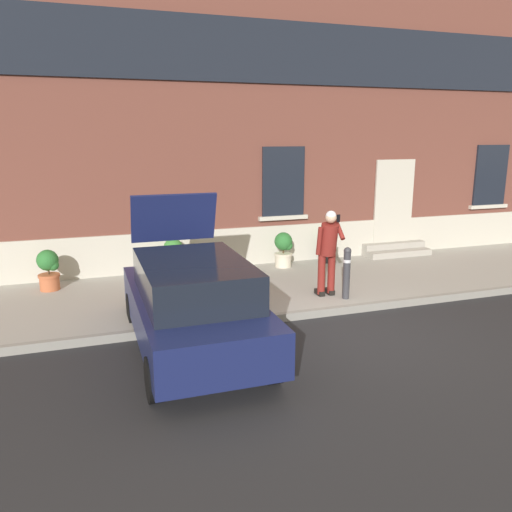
% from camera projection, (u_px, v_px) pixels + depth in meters
% --- Properties ---
extents(ground_plane, '(80.00, 80.00, 0.00)m').
position_uv_depth(ground_plane, '(345.00, 334.00, 8.76)').
color(ground_plane, '#232326').
extents(sidewalk, '(24.00, 3.60, 0.15)m').
position_uv_depth(sidewalk, '(284.00, 286.00, 11.32)').
color(sidewalk, '#99968E').
rests_on(sidewalk, ground).
extents(curb_edge, '(24.00, 0.12, 0.15)m').
position_uv_depth(curb_edge, '(321.00, 313.00, 9.61)').
color(curb_edge, gray).
rests_on(curb_edge, ground).
extents(building_facade, '(24.00, 1.52, 7.50)m').
position_uv_depth(building_facade, '(249.00, 118.00, 12.77)').
color(building_facade, brown).
rests_on(building_facade, ground).
extents(entrance_stoop, '(1.83, 0.64, 0.32)m').
position_uv_depth(entrance_stoop, '(395.00, 250.00, 13.89)').
color(entrance_stoop, '#9E998E').
rests_on(entrance_stoop, sidewalk).
extents(hatchback_car_navy, '(1.80, 4.07, 2.34)m').
position_uv_depth(hatchback_car_navy, '(193.00, 303.00, 7.91)').
color(hatchback_car_navy, '#161E4C').
rests_on(hatchback_car_navy, ground).
extents(bollard_near_person, '(0.15, 0.15, 1.04)m').
position_uv_depth(bollard_near_person, '(347.00, 271.00, 10.07)').
color(bollard_near_person, '#333338').
rests_on(bollard_near_person, sidewalk).
extents(bollard_far_left, '(0.15, 0.15, 1.04)m').
position_uv_depth(bollard_far_left, '(143.00, 290.00, 8.83)').
color(bollard_far_left, '#333338').
rests_on(bollard_far_left, sidewalk).
extents(person_on_phone, '(0.51, 0.50, 1.75)m').
position_uv_depth(person_on_phone, '(328.00, 248.00, 10.14)').
color(person_on_phone, maroon).
rests_on(person_on_phone, sidewalk).
extents(planter_terracotta, '(0.44, 0.44, 0.86)m').
position_uv_depth(planter_terracotta, '(49.00, 269.00, 10.66)').
color(planter_terracotta, '#B25B38').
rests_on(planter_terracotta, sidewalk).
extents(planter_olive, '(0.44, 0.44, 0.86)m').
position_uv_depth(planter_olive, '(174.00, 256.00, 11.83)').
color(planter_olive, '#606B38').
rests_on(planter_olive, sidewalk).
extents(planter_cream, '(0.44, 0.44, 0.86)m').
position_uv_depth(planter_cream, '(284.00, 249.00, 12.55)').
color(planter_cream, beige).
rests_on(planter_cream, sidewalk).
extents(planter_charcoal, '(0.44, 0.44, 0.86)m').
position_uv_depth(planter_charcoal, '(328.00, 244.00, 13.05)').
color(planter_charcoal, '#2D2D30').
rests_on(planter_charcoal, sidewalk).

